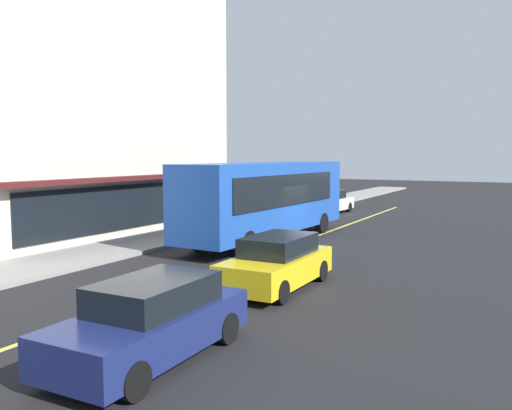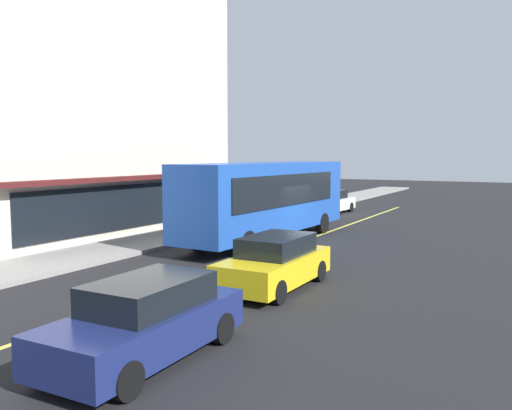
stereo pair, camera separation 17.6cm
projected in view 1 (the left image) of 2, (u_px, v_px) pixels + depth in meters
The scene contains 10 objects.
ground at pixel (298, 243), 23.09m from camera, with size 120.00×120.00×0.00m, color black.
sidewalk at pixel (191, 232), 25.79m from camera, with size 80.00×3.14×0.15m, color gray.
lane_centre_stripe at pixel (298, 243), 23.09m from camera, with size 36.00×0.16×0.01m, color #D8D14C.
storefront_building at pixel (35, 79), 25.44m from camera, with size 18.38×11.08×15.02m.
bus at pixel (267, 197), 23.35m from camera, with size 11.22×2.96×3.50m.
traffic_light at pixel (223, 181), 26.72m from camera, with size 0.30×0.52×3.20m.
car_white at pixel (329, 202), 34.82m from camera, with size 4.38×2.03×1.52m.
car_navy at pixel (151, 321), 9.85m from camera, with size 4.32×1.90×1.52m.
car_yellow at pixel (277, 263), 15.17m from camera, with size 4.31×1.87×1.52m.
pedestrian_mid_block at pixel (211, 206), 27.36m from camera, with size 0.34×0.34×1.72m.
Camera 1 is at (-20.98, -9.20, 3.84)m, focal length 36.93 mm.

